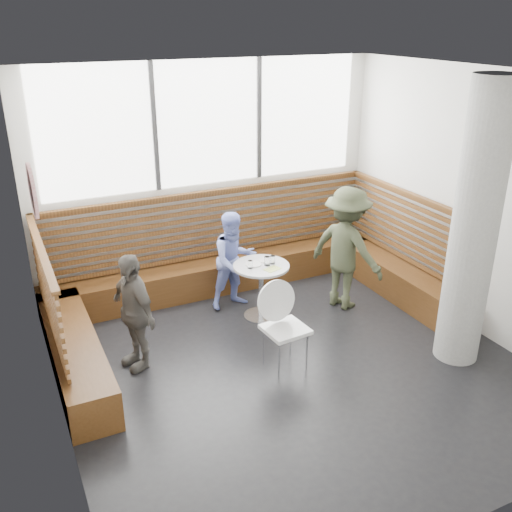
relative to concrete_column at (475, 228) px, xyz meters
name	(u,v)px	position (x,y,z in m)	size (l,w,h in m)	color
room	(298,236)	(-1.85, 0.60, 0.00)	(5.00, 5.00, 3.20)	silver
booth	(232,276)	(-1.85, 2.37, -1.19)	(5.00, 2.50, 1.44)	#472A11
concrete_column	(475,228)	(0.00, 0.00, 0.00)	(0.50, 0.50, 3.20)	gray
wall_art	(32,191)	(-4.31, 1.00, 0.70)	(0.50, 0.50, 0.03)	white
cafe_table	(261,280)	(-1.66, 1.83, -1.06)	(0.73, 0.73, 0.75)	silver
cafe_chair	(282,318)	(-1.94, 0.73, -1.01)	(0.48, 0.47, 1.00)	white
adult_man	(346,248)	(-0.49, 1.64, -0.76)	(1.09, 0.63, 1.69)	#3F462E
child_back	(234,261)	(-1.85, 2.28, -0.92)	(0.66, 0.51, 1.35)	#8494E5
child_left	(133,312)	(-3.44, 1.43, -0.91)	(0.81, 0.34, 1.38)	#595651
plate_near	(253,264)	(-1.75, 1.89, -0.84)	(0.21, 0.21, 0.02)	white
plate_far	(266,260)	(-1.55, 1.93, -0.84)	(0.18, 0.18, 0.01)	white
glass_left	(250,264)	(-1.83, 1.81, -0.80)	(0.07, 0.07, 0.10)	white
glass_mid	(267,261)	(-1.60, 1.80, -0.79)	(0.08, 0.08, 0.12)	white
glass_right	(273,260)	(-1.51, 1.81, -0.80)	(0.07, 0.07, 0.11)	white
menu_card	(272,269)	(-1.59, 1.66, -0.85)	(0.20, 0.14, 0.00)	#A5C64C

